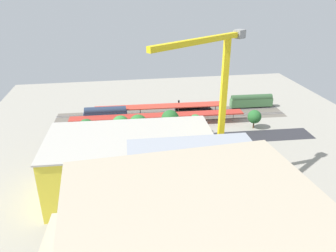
% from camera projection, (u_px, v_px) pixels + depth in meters
% --- Properties ---
extents(ground_plane, '(146.15, 146.15, 0.00)m').
position_uv_depth(ground_plane, '(181.00, 136.00, 113.93)').
color(ground_plane, '#9E998C').
rests_on(ground_plane, ground).
extents(rail_bed, '(91.81, 17.89, 0.01)m').
position_uv_depth(rail_bed, '(172.00, 115.00, 131.19)').
color(rail_bed, '#665E54').
rests_on(rail_bed, ground).
extents(street_asphalt, '(91.61, 12.35, 0.01)m').
position_uv_depth(street_asphalt, '(183.00, 140.00, 110.64)').
color(street_asphalt, '#2D2D33').
rests_on(street_asphalt, ground).
extents(track_rails, '(91.28, 11.46, 0.12)m').
position_uv_depth(track_rails, '(172.00, 115.00, 131.12)').
color(track_rails, '#9E9EA8').
rests_on(track_rails, ground).
extents(platform_canopy_near, '(64.64, 7.00, 4.03)m').
position_uv_depth(platform_canopy_near, '(158.00, 116.00, 120.89)').
color(platform_canopy_near, '#B73328').
rests_on(platform_canopy_near, ground).
extents(platform_canopy_far, '(50.69, 6.98, 4.54)m').
position_uv_depth(platform_canopy_far, '(159.00, 106.00, 128.07)').
color(platform_canopy_far, '#C63D2D').
rests_on(platform_canopy_far, ground).
extents(locomotive, '(15.08, 3.04, 4.85)m').
position_uv_depth(locomotive, '(193.00, 107.00, 134.84)').
color(locomotive, black).
rests_on(locomotive, ground).
extents(passenger_coach, '(18.14, 3.62, 5.73)m').
position_uv_depth(passenger_coach, '(251.00, 101.00, 137.98)').
color(passenger_coach, black).
rests_on(passenger_coach, ground).
extents(freight_coach_far, '(16.22, 3.74, 6.34)m').
position_uv_depth(freight_coach_far, '(106.00, 114.00, 123.11)').
color(freight_coach_far, black).
rests_on(freight_coach_far, ground).
extents(parked_car_0, '(4.33, 2.07, 1.76)m').
position_uv_depth(parked_car_0, '(212.00, 141.00, 108.64)').
color(parked_car_0, black).
rests_on(parked_car_0, ground).
extents(parked_car_1, '(4.48, 1.83, 1.79)m').
position_uv_depth(parked_car_1, '(189.00, 142.00, 107.57)').
color(parked_car_1, black).
rests_on(parked_car_1, ground).
extents(parked_car_2, '(4.67, 2.15, 1.69)m').
position_uv_depth(parked_car_2, '(167.00, 144.00, 106.69)').
color(parked_car_2, black).
rests_on(parked_car_2, ground).
extents(parked_car_3, '(4.25, 2.02, 1.70)m').
position_uv_depth(parked_car_3, '(140.00, 146.00, 105.25)').
color(parked_car_3, black).
rests_on(parked_car_3, ground).
extents(parked_car_4, '(4.20, 1.91, 1.76)m').
position_uv_depth(parked_car_4, '(118.00, 148.00, 103.66)').
color(parked_car_4, black).
rests_on(parked_car_4, ground).
extents(parked_car_5, '(4.40, 2.10, 1.63)m').
position_uv_depth(parked_car_5, '(91.00, 150.00, 102.45)').
color(parked_car_5, black).
rests_on(parked_car_5, ground).
extents(construction_building, '(40.82, 22.94, 14.88)m').
position_uv_depth(construction_building, '(132.00, 165.00, 81.42)').
color(construction_building, yellow).
rests_on(construction_building, ground).
extents(construction_roof_slab, '(41.44, 23.56, 0.40)m').
position_uv_depth(construction_roof_slab, '(130.00, 138.00, 78.30)').
color(construction_roof_slab, '#B7B2A8').
rests_on(construction_roof_slab, construction_building).
extents(tower_crane, '(25.17, 17.90, 39.08)m').
position_uv_depth(tower_crane, '(217.00, 99.00, 78.29)').
color(tower_crane, gray).
rests_on(tower_crane, ground).
extents(box_truck_0, '(9.03, 3.06, 3.39)m').
position_uv_depth(box_truck_0, '(107.00, 157.00, 97.04)').
color(box_truck_0, black).
rests_on(box_truck_0, ground).
extents(box_truck_1, '(9.62, 3.02, 3.63)m').
position_uv_depth(box_truck_1, '(76.00, 158.00, 96.15)').
color(box_truck_1, black).
rests_on(box_truck_1, ground).
extents(street_tree_0, '(4.95, 4.95, 6.98)m').
position_uv_depth(street_tree_0, '(254.00, 117.00, 117.91)').
color(street_tree_0, brown).
rests_on(street_tree_0, ground).
extents(street_tree_1, '(6.24, 6.24, 8.88)m').
position_uv_depth(street_tree_1, '(170.00, 119.00, 112.84)').
color(street_tree_1, brown).
rests_on(street_tree_1, ground).
extents(street_tree_2, '(5.85, 5.85, 8.19)m').
position_uv_depth(street_tree_2, '(121.00, 124.00, 110.08)').
color(street_tree_2, brown).
rests_on(street_tree_2, ground).
extents(street_tree_3, '(4.96, 4.96, 8.06)m').
position_uv_depth(street_tree_3, '(86.00, 126.00, 107.57)').
color(street_tree_3, brown).
rests_on(street_tree_3, ground).
extents(street_tree_4, '(6.35, 6.35, 7.96)m').
position_uv_depth(street_tree_4, '(138.00, 124.00, 111.51)').
color(street_tree_4, brown).
rests_on(street_tree_4, ground).
extents(street_tree_5, '(4.29, 4.29, 7.15)m').
position_uv_depth(street_tree_5, '(195.00, 120.00, 113.60)').
color(street_tree_5, brown).
rests_on(street_tree_5, ground).
extents(traffic_light, '(0.50, 0.36, 7.13)m').
position_uv_depth(traffic_light, '(157.00, 136.00, 103.16)').
color(traffic_light, '#333333').
rests_on(traffic_light, ground).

